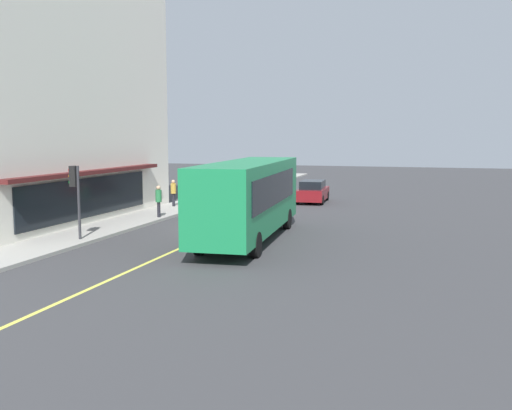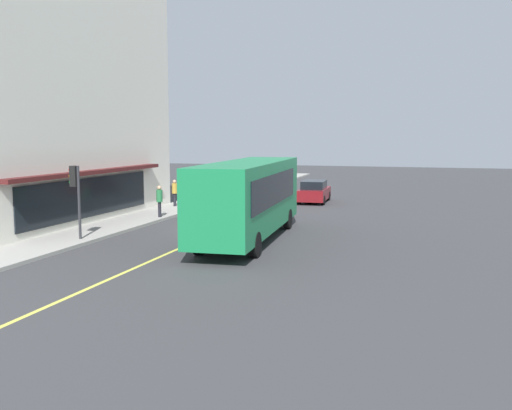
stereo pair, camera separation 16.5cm
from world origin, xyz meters
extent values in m
plane|color=#38383A|center=(0.00, 0.00, 0.00)|extent=(120.00, 120.00, 0.00)
cube|color=#9E9B93|center=(0.00, 5.47, 0.07)|extent=(80.00, 2.78, 0.15)
cube|color=#D8D14C|center=(0.00, 0.00, 0.00)|extent=(36.00, 0.16, 0.01)
cube|color=silver|center=(-1.01, 10.95, 7.45)|extent=(18.90, 8.18, 14.90)
cube|color=#4C1919|center=(-1.01, 6.61, 2.80)|extent=(13.23, 0.70, 0.20)
cube|color=black|center=(-1.01, 6.83, 1.50)|extent=(11.34, 0.08, 2.00)
cube|color=#197F47|center=(-2.45, -2.17, 2.00)|extent=(11.15, 3.25, 3.00)
cube|color=black|center=(2.99, -1.80, 2.36)|extent=(0.26, 2.10, 1.80)
cube|color=black|center=(-2.84, -0.92, 2.36)|extent=(8.78, 0.66, 1.32)
cube|color=black|center=(-2.66, -3.46, 2.36)|extent=(8.78, 0.66, 1.32)
cube|color=#0CF259|center=(3.06, -1.79, 3.25)|extent=(0.21, 1.90, 0.36)
cube|color=#2D2D33|center=(3.09, -1.79, 0.75)|extent=(0.32, 2.41, 0.40)
cylinder|color=black|center=(0.98, -0.80, 0.50)|extent=(1.02, 0.37, 1.00)
cylinder|color=black|center=(1.14, -3.06, 0.50)|extent=(1.02, 0.37, 1.00)
cylinder|color=black|center=(-6.04, -1.29, 0.50)|extent=(1.02, 0.37, 1.00)
cylinder|color=black|center=(-5.89, -3.54, 0.50)|extent=(1.02, 0.37, 1.00)
cylinder|color=#2D2D33|center=(-5.09, 4.73, 1.75)|extent=(0.12, 0.12, 3.20)
cube|color=black|center=(-5.09, 4.93, 2.90)|extent=(0.30, 0.30, 0.90)
sphere|color=red|center=(-5.09, 5.10, 3.17)|extent=(0.18, 0.18, 0.18)
sphere|color=orange|center=(-5.09, 5.10, 2.90)|extent=(0.18, 0.18, 0.18)
sphere|color=green|center=(-5.09, 5.10, 2.63)|extent=(0.18, 0.18, 0.18)
cube|color=maroon|center=(12.89, -1.99, 0.60)|extent=(4.39, 2.03, 0.75)
cube|color=black|center=(12.74, -2.00, 1.25)|extent=(2.49, 1.64, 0.55)
cylinder|color=black|center=(14.26, -1.09, 0.32)|extent=(0.65, 0.25, 0.64)
cylinder|color=black|center=(14.35, -2.73, 0.32)|extent=(0.65, 0.25, 0.64)
cylinder|color=black|center=(11.43, -1.25, 0.32)|extent=(0.65, 0.25, 0.64)
cylinder|color=black|center=(11.52, -2.89, 0.32)|extent=(0.65, 0.25, 0.64)
cylinder|color=black|center=(2.13, 4.49, 0.57)|extent=(0.18, 0.18, 0.84)
cylinder|color=#26723F|center=(2.13, 4.49, 1.33)|extent=(0.34, 0.34, 0.67)
sphere|color=tan|center=(2.13, 4.49, 1.78)|extent=(0.24, 0.24, 0.24)
cylinder|color=black|center=(6.91, 5.81, 0.56)|extent=(0.18, 0.18, 0.81)
cylinder|color=#B28C33|center=(6.91, 5.81, 1.28)|extent=(0.34, 0.34, 0.64)
sphere|color=tan|center=(6.91, 5.81, 1.72)|extent=(0.23, 0.23, 0.23)
camera|label=1|loc=(-27.02, -9.96, 4.71)|focal=41.15mm
camera|label=2|loc=(-26.97, -10.12, 4.71)|focal=41.15mm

